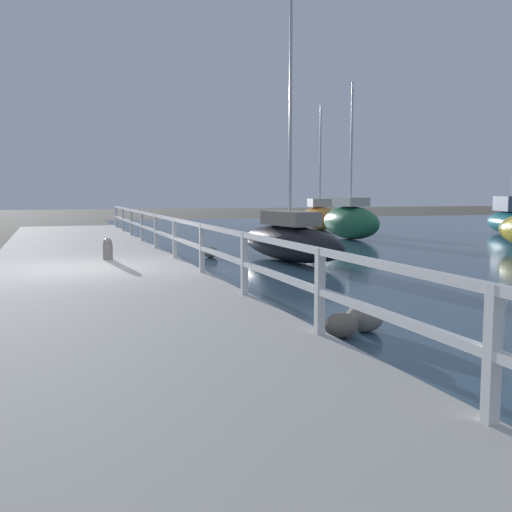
{
  "coord_description": "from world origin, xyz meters",
  "views": [
    {
      "loc": [
        -0.8,
        -13.75,
        1.96
      ],
      "look_at": [
        2.62,
        -3.75,
        0.84
      ],
      "focal_mm": 42.0,
      "sensor_mm": 36.0,
      "label": 1
    }
  ],
  "objects_px": {
    "mooring_bollard": "(108,249)",
    "sailboat_green": "(350,221)",
    "sailboat_orange": "(320,217)",
    "sailboat_black": "(290,240)",
    "sailboat_teal": "(511,219)"
  },
  "relations": [
    {
      "from": "sailboat_teal",
      "to": "sailboat_orange",
      "type": "height_order",
      "value": "sailboat_teal"
    },
    {
      "from": "mooring_bollard",
      "to": "sailboat_black",
      "type": "distance_m",
      "value": 5.15
    },
    {
      "from": "mooring_bollard",
      "to": "sailboat_black",
      "type": "height_order",
      "value": "sailboat_black"
    },
    {
      "from": "mooring_bollard",
      "to": "sailboat_teal",
      "type": "bearing_deg",
      "value": 21.29
    },
    {
      "from": "sailboat_orange",
      "to": "sailboat_black",
      "type": "height_order",
      "value": "sailboat_black"
    },
    {
      "from": "sailboat_black",
      "to": "sailboat_green",
      "type": "bearing_deg",
      "value": 42.33
    },
    {
      "from": "mooring_bollard",
      "to": "sailboat_green",
      "type": "height_order",
      "value": "sailboat_green"
    },
    {
      "from": "sailboat_green",
      "to": "sailboat_teal",
      "type": "height_order",
      "value": "sailboat_teal"
    },
    {
      "from": "sailboat_green",
      "to": "sailboat_orange",
      "type": "height_order",
      "value": "sailboat_green"
    },
    {
      "from": "mooring_bollard",
      "to": "sailboat_orange",
      "type": "height_order",
      "value": "sailboat_orange"
    },
    {
      "from": "sailboat_orange",
      "to": "sailboat_black",
      "type": "relative_size",
      "value": 0.84
    },
    {
      "from": "sailboat_green",
      "to": "sailboat_black",
      "type": "height_order",
      "value": "sailboat_black"
    },
    {
      "from": "sailboat_orange",
      "to": "sailboat_black",
      "type": "xyz_separation_m",
      "value": [
        -7.06,
        -13.19,
        -0.06
      ]
    },
    {
      "from": "sailboat_teal",
      "to": "sailboat_black",
      "type": "bearing_deg",
      "value": -132.86
    },
    {
      "from": "sailboat_teal",
      "to": "sailboat_green",
      "type": "bearing_deg",
      "value": -158.05
    }
  ]
}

